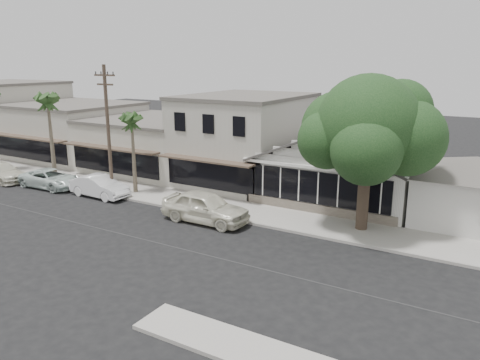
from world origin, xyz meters
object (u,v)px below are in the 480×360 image
Objects in this scene: car_0 at (205,207)px; shade_tree at (368,129)px; utility_pole at (108,128)px; car_2 at (51,179)px; car_3 at (2,172)px; car_1 at (100,186)px.

car_0 is 10.16m from shade_tree.
utility_pole is 17.21m from shade_tree.
car_0 is at bearing -157.65° from shade_tree.
car_2 is 23.35m from shade_tree.
car_2 is at bearing -172.57° from shade_tree.
shade_tree is at bearing -84.60° from car_2.
car_0 reaches higher than car_3.
car_3 is 28.29m from shade_tree.
car_3 reaches higher than car_2.
car_1 is 0.91× the size of car_3.
utility_pole is 6.96m from car_2.
car_2 is at bearing -77.29° from car_3.
utility_pole is at bearing -84.52° from car_2.
car_0 is at bearing -92.29° from car_1.
utility_pole is 9.64m from car_0.
car_3 is 0.58× the size of shade_tree.
car_1 is at bearing -90.71° from car_2.
car_0 is 1.07× the size of car_3.
shade_tree is at bearing -77.35° from car_3.
car_3 is at bearing 90.54° from car_0.
car_1 is at bearing 86.43° from car_0.
car_1 is (-0.58, -0.62, -4.04)m from utility_pole.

